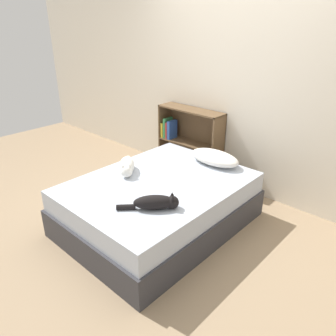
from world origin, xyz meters
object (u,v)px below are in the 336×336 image
at_px(bed, 159,204).
at_px(cat_light, 127,166).
at_px(bookshelf, 190,141).
at_px(cat_dark, 157,202).
at_px(pillow, 214,158).

relative_size(bed, cat_light, 4.43).
distance_m(bed, bookshelf, 1.32).
distance_m(cat_dark, bookshelf, 1.78).
bearing_deg(pillow, bed, -101.27).
height_order(pillow, cat_dark, pillow).
height_order(cat_dark, bookshelf, bookshelf).
distance_m(bed, cat_dark, 0.59).
bearing_deg(bookshelf, pillow, -31.88).
distance_m(bed, cat_light, 0.51).
bearing_deg(pillow, cat_light, -123.93).
height_order(bed, bookshelf, bookshelf).
bearing_deg(pillow, cat_dark, -80.04).
distance_m(bed, pillow, 0.81).
bearing_deg(cat_dark, cat_light, 111.23).
bearing_deg(bookshelf, cat_dark, -59.57).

